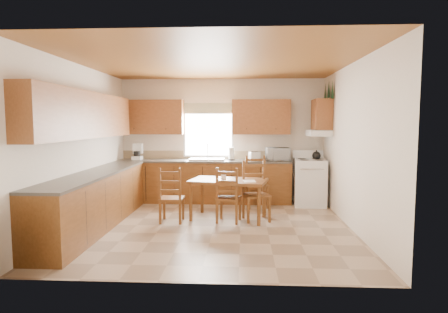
{
  "coord_description": "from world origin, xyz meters",
  "views": [
    {
      "loc": [
        0.49,
        -6.13,
        1.73
      ],
      "look_at": [
        0.15,
        0.3,
        1.15
      ],
      "focal_mm": 30.0,
      "sensor_mm": 36.0,
      "label": 1
    }
  ],
  "objects_px": {
    "dining_table": "(229,199)",
    "chair_far_left": "(256,191)",
    "chair_near_right": "(229,195)",
    "stove": "(310,183)",
    "chair_far_right": "(257,182)",
    "microwave": "(278,154)",
    "chair_near_left": "(172,195)"
  },
  "relations": [
    {
      "from": "microwave",
      "to": "chair_near_right",
      "type": "height_order",
      "value": "microwave"
    },
    {
      "from": "chair_near_right",
      "to": "chair_far_right",
      "type": "bearing_deg",
      "value": -104.72
    },
    {
      "from": "stove",
      "to": "microwave",
      "type": "relative_size",
      "value": 2.05
    },
    {
      "from": "microwave",
      "to": "chair_far_left",
      "type": "distance_m",
      "value": 1.69
    },
    {
      "from": "chair_near_right",
      "to": "dining_table",
      "type": "bearing_deg",
      "value": -77.25
    },
    {
      "from": "chair_near_right",
      "to": "chair_near_left",
      "type": "bearing_deg",
      "value": 13.13
    },
    {
      "from": "chair_far_right",
      "to": "chair_near_right",
      "type": "bearing_deg",
      "value": -123.79
    },
    {
      "from": "microwave",
      "to": "chair_far_left",
      "type": "bearing_deg",
      "value": -112.96
    },
    {
      "from": "dining_table",
      "to": "chair_far_left",
      "type": "bearing_deg",
      "value": 1.61
    },
    {
      "from": "chair_near_right",
      "to": "chair_far_left",
      "type": "bearing_deg",
      "value": -157.19
    },
    {
      "from": "stove",
      "to": "chair_near_right",
      "type": "relative_size",
      "value": 0.99
    },
    {
      "from": "stove",
      "to": "chair_far_left",
      "type": "relative_size",
      "value": 0.91
    },
    {
      "from": "chair_far_right",
      "to": "stove",
      "type": "bearing_deg",
      "value": 1.37
    },
    {
      "from": "stove",
      "to": "microwave",
      "type": "bearing_deg",
      "value": 164.69
    },
    {
      "from": "chair_near_right",
      "to": "chair_far_right",
      "type": "xyz_separation_m",
      "value": [
        0.53,
        1.18,
        0.04
      ]
    },
    {
      "from": "chair_near_left",
      "to": "microwave",
      "type": "bearing_deg",
      "value": -139.12
    },
    {
      "from": "chair_far_left",
      "to": "chair_far_right",
      "type": "bearing_deg",
      "value": 73.54
    },
    {
      "from": "stove",
      "to": "chair_far_right",
      "type": "height_order",
      "value": "chair_far_right"
    },
    {
      "from": "stove",
      "to": "dining_table",
      "type": "distance_m",
      "value": 2.05
    },
    {
      "from": "dining_table",
      "to": "chair_near_left",
      "type": "bearing_deg",
      "value": -153.29
    },
    {
      "from": "stove",
      "to": "chair_far_left",
      "type": "distance_m",
      "value": 1.73
    },
    {
      "from": "chair_near_left",
      "to": "chair_far_right",
      "type": "distance_m",
      "value": 1.97
    },
    {
      "from": "microwave",
      "to": "chair_far_left",
      "type": "xyz_separation_m",
      "value": [
        -0.5,
        -1.53,
        -0.53
      ]
    },
    {
      "from": "microwave",
      "to": "chair_far_right",
      "type": "xyz_separation_m",
      "value": [
        -0.45,
        -0.46,
        -0.54
      ]
    },
    {
      "from": "microwave",
      "to": "chair_far_right",
      "type": "height_order",
      "value": "microwave"
    },
    {
      "from": "stove",
      "to": "dining_table",
      "type": "xyz_separation_m",
      "value": [
        -1.66,
        -1.19,
        -0.12
      ]
    },
    {
      "from": "dining_table",
      "to": "chair_near_right",
      "type": "relative_size",
      "value": 1.39
    },
    {
      "from": "dining_table",
      "to": "chair_near_right",
      "type": "xyz_separation_m",
      "value": [
        0.01,
        -0.2,
        0.12
      ]
    },
    {
      "from": "chair_far_left",
      "to": "microwave",
      "type": "bearing_deg",
      "value": 57.92
    },
    {
      "from": "chair_near_right",
      "to": "chair_far_left",
      "type": "height_order",
      "value": "chair_far_left"
    },
    {
      "from": "microwave",
      "to": "chair_near_right",
      "type": "relative_size",
      "value": 0.48
    },
    {
      "from": "chair_near_right",
      "to": "chair_far_right",
      "type": "height_order",
      "value": "chair_far_right"
    }
  ]
}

